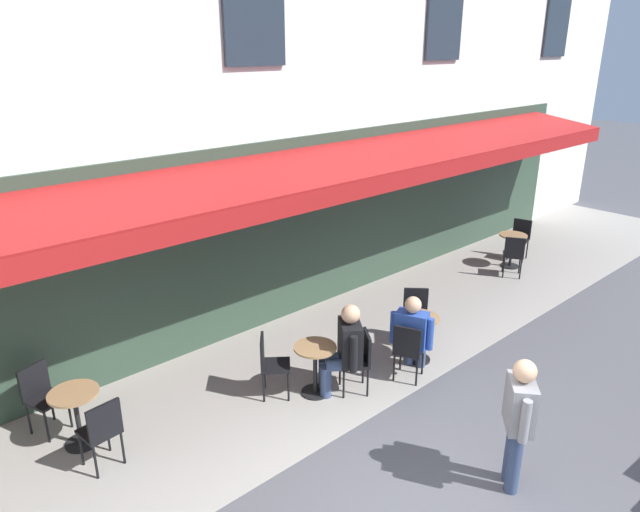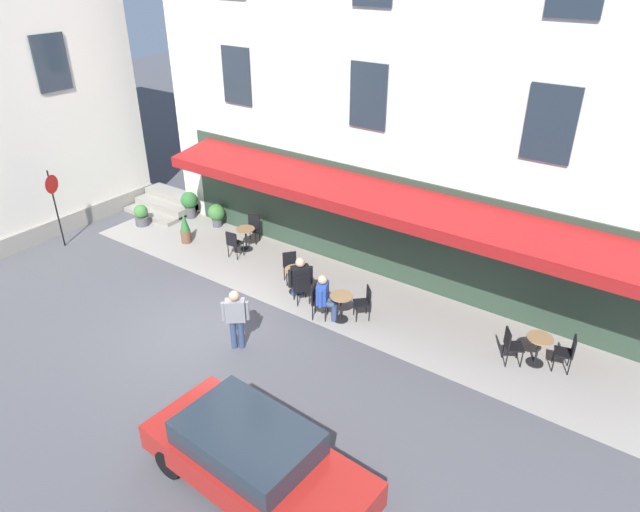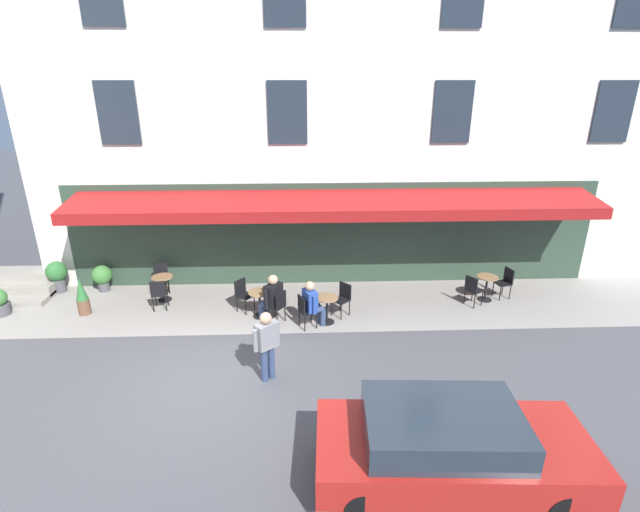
{
  "view_description": "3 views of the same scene",
  "coord_description": "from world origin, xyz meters",
  "px_view_note": "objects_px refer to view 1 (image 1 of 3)",
  "views": [
    {
      "loc": [
        3.83,
        2.5,
        4.69
      ],
      "look_at": [
        -2.02,
        -3.91,
        1.47
      ],
      "focal_mm": 32.4,
      "sensor_mm": 36.0,
      "label": 1
    },
    {
      "loc": [
        -9.35,
        8.01,
        8.57
      ],
      "look_at": [
        -1.57,
        -2.91,
        1.31
      ],
      "focal_mm": 31.81,
      "sensor_mm": 36.0,
      "label": 2
    },
    {
      "loc": [
        -2.04,
        8.59,
        6.09
      ],
      "look_at": [
        -2.52,
        -3.54,
        1.44
      ],
      "focal_mm": 26.08,
      "sensor_mm": 36.0,
      "label": 3
    }
  ],
  "objects_px": {
    "cafe_table_mid_terrace": "(315,363)",
    "cafe_chair_black_corner_right": "(102,428)",
    "cafe_table_streetside": "(76,410)",
    "cafe_chair_black_facing_street": "(514,253)",
    "walking_pedestrian_in_grey": "(519,415)",
    "cafe_chair_black_corner_left": "(41,392)",
    "seated_patron_in_blue": "(413,332)",
    "cafe_chair_black_by_window": "(408,347)",
    "cafe_table_near_entrance": "(512,246)",
    "cafe_chair_black_back_row": "(360,357)",
    "cafe_chair_black_under_awning": "(416,311)",
    "seated_companion_in_black": "(345,347)",
    "cafe_table_far_end": "(419,332)",
    "cafe_chair_black_near_door": "(270,361)",
    "cafe_chair_black_kerbside": "(520,236)"
  },
  "relations": [
    {
      "from": "cafe_table_mid_terrace",
      "to": "cafe_chair_black_corner_right",
      "type": "xyz_separation_m",
      "value": [
        2.83,
        -0.5,
        0.06
      ]
    },
    {
      "from": "cafe_table_streetside",
      "to": "cafe_chair_black_facing_street",
      "type": "bearing_deg",
      "value": 175.39
    },
    {
      "from": "walking_pedestrian_in_grey",
      "to": "cafe_chair_black_corner_left",
      "type": "bearing_deg",
      "value": -52.49
    },
    {
      "from": "cafe_table_streetside",
      "to": "cafe_chair_black_corner_right",
      "type": "relative_size",
      "value": 0.82
    },
    {
      "from": "cafe_chair_black_corner_right",
      "to": "seated_patron_in_blue",
      "type": "bearing_deg",
      "value": 165.78
    },
    {
      "from": "cafe_chair_black_by_window",
      "to": "cafe_table_near_entrance",
      "type": "bearing_deg",
      "value": -165.0
    },
    {
      "from": "cafe_chair_black_back_row",
      "to": "cafe_chair_black_under_awning",
      "type": "distance_m",
      "value": 1.79
    },
    {
      "from": "seated_companion_in_black",
      "to": "cafe_chair_black_back_row",
      "type": "bearing_deg",
      "value": 144.56
    },
    {
      "from": "cafe_table_far_end",
      "to": "cafe_chair_black_under_awning",
      "type": "relative_size",
      "value": 0.82
    },
    {
      "from": "cafe_chair_black_by_window",
      "to": "cafe_table_mid_terrace",
      "type": "bearing_deg",
      "value": -28.31
    },
    {
      "from": "cafe_chair_black_corner_right",
      "to": "cafe_table_near_entrance",
      "type": "bearing_deg",
      "value": -178.43
    },
    {
      "from": "cafe_chair_black_corner_left",
      "to": "seated_companion_in_black",
      "type": "xyz_separation_m",
      "value": [
        -3.44,
        1.97,
        0.17
      ]
    },
    {
      "from": "cafe_table_mid_terrace",
      "to": "cafe_table_far_end",
      "type": "bearing_deg",
      "value": 167.37
    },
    {
      "from": "cafe_chair_black_near_door",
      "to": "cafe_table_far_end",
      "type": "height_order",
      "value": "cafe_chair_black_near_door"
    },
    {
      "from": "cafe_chair_black_facing_street",
      "to": "cafe_table_streetside",
      "type": "height_order",
      "value": "cafe_chair_black_facing_street"
    },
    {
      "from": "cafe_chair_black_corner_left",
      "to": "cafe_table_far_end",
      "type": "bearing_deg",
      "value": 156.47
    },
    {
      "from": "cafe_chair_black_facing_street",
      "to": "cafe_chair_black_corner_left",
      "type": "distance_m",
      "value": 9.17
    },
    {
      "from": "cafe_chair_black_near_door",
      "to": "cafe_table_far_end",
      "type": "relative_size",
      "value": 1.21
    },
    {
      "from": "cafe_chair_black_kerbside",
      "to": "walking_pedestrian_in_grey",
      "type": "height_order",
      "value": "walking_pedestrian_in_grey"
    },
    {
      "from": "cafe_chair_black_facing_street",
      "to": "cafe_chair_black_back_row",
      "type": "height_order",
      "value": "same"
    },
    {
      "from": "cafe_table_mid_terrace",
      "to": "cafe_chair_black_by_window",
      "type": "relative_size",
      "value": 0.82
    },
    {
      "from": "seated_patron_in_blue",
      "to": "cafe_chair_black_corner_right",
      "type": "bearing_deg",
      "value": -14.22
    },
    {
      "from": "cafe_chair_black_facing_street",
      "to": "seated_companion_in_black",
      "type": "bearing_deg",
      "value": 6.67
    },
    {
      "from": "cafe_chair_black_corner_right",
      "to": "cafe_table_far_end",
      "type": "xyz_separation_m",
      "value": [
        -4.63,
        0.91,
        -0.06
      ]
    },
    {
      "from": "cafe_chair_black_kerbside",
      "to": "cafe_chair_black_under_awning",
      "type": "bearing_deg",
      "value": 10.29
    },
    {
      "from": "cafe_chair_black_facing_street",
      "to": "cafe_table_far_end",
      "type": "relative_size",
      "value": 1.21
    },
    {
      "from": "cafe_chair_black_by_window",
      "to": "seated_patron_in_blue",
      "type": "relative_size",
      "value": 0.71
    },
    {
      "from": "cafe_chair_black_facing_street",
      "to": "cafe_table_streetside",
      "type": "distance_m",
      "value": 8.89
    },
    {
      "from": "seated_companion_in_black",
      "to": "cafe_table_near_entrance",
      "type": "bearing_deg",
      "value": -170.79
    },
    {
      "from": "cafe_chair_black_under_awning",
      "to": "seated_patron_in_blue",
      "type": "relative_size",
      "value": 0.71
    },
    {
      "from": "cafe_chair_black_facing_street",
      "to": "cafe_chair_black_near_door",
      "type": "xyz_separation_m",
      "value": [
        6.47,
        0.02,
        0.0
      ]
    },
    {
      "from": "cafe_chair_black_facing_street",
      "to": "seated_companion_in_black",
      "type": "xyz_separation_m",
      "value": [
        5.64,
        0.66,
        0.17
      ]
    },
    {
      "from": "cafe_chair_black_kerbside",
      "to": "cafe_table_streetside",
      "type": "distance_m",
      "value": 10.01
    },
    {
      "from": "cafe_chair_black_back_row",
      "to": "cafe_chair_black_corner_left",
      "type": "distance_m",
      "value": 4.18
    },
    {
      "from": "cafe_chair_black_by_window",
      "to": "cafe_chair_black_under_awning",
      "type": "relative_size",
      "value": 1.0
    },
    {
      "from": "cafe_table_far_end",
      "to": "seated_companion_in_black",
      "type": "xyz_separation_m",
      "value": [
        1.46,
        -0.16,
        0.23
      ]
    },
    {
      "from": "cafe_chair_black_kerbside",
      "to": "cafe_chair_black_back_row",
      "type": "height_order",
      "value": "same"
    },
    {
      "from": "cafe_table_near_entrance",
      "to": "cafe_chair_black_corner_right",
      "type": "relative_size",
      "value": 0.82
    },
    {
      "from": "cafe_table_mid_terrace",
      "to": "cafe_table_far_end",
      "type": "height_order",
      "value": "same"
    },
    {
      "from": "cafe_table_near_entrance",
      "to": "cafe_chair_black_corner_left",
      "type": "distance_m",
      "value": 9.66
    },
    {
      "from": "cafe_chair_black_corner_right",
      "to": "cafe_table_far_end",
      "type": "height_order",
      "value": "cafe_chair_black_corner_right"
    },
    {
      "from": "cafe_chair_black_back_row",
      "to": "cafe_chair_black_by_window",
      "type": "distance_m",
      "value": 0.76
    },
    {
      "from": "cafe_chair_black_back_row",
      "to": "cafe_chair_black_corner_left",
      "type": "height_order",
      "value": "same"
    },
    {
      "from": "cafe_chair_black_facing_street",
      "to": "walking_pedestrian_in_grey",
      "type": "height_order",
      "value": "walking_pedestrian_in_grey"
    },
    {
      "from": "cafe_table_far_end",
      "to": "cafe_chair_black_by_window",
      "type": "xyz_separation_m",
      "value": [
        0.58,
        0.25,
        0.06
      ]
    },
    {
      "from": "seated_companion_in_black",
      "to": "cafe_chair_black_facing_street",
      "type": "bearing_deg",
      "value": -173.33
    },
    {
      "from": "cafe_chair_black_by_window",
      "to": "seated_companion_in_black",
      "type": "height_order",
      "value": "seated_companion_in_black"
    },
    {
      "from": "cafe_chair_black_facing_street",
      "to": "cafe_chair_black_back_row",
      "type": "relative_size",
      "value": 1.0
    },
    {
      "from": "cafe_chair_black_corner_left",
      "to": "seated_companion_in_black",
      "type": "distance_m",
      "value": 3.96
    },
    {
      "from": "cafe_chair_black_kerbside",
      "to": "walking_pedestrian_in_grey",
      "type": "bearing_deg",
      "value": 29.14
    }
  ]
}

